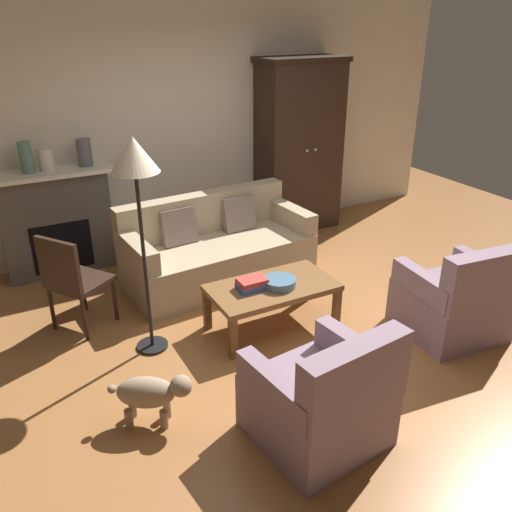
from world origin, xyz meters
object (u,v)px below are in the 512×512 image
Objects in this scene: book_stack at (252,284)px; armchair_near_left at (322,401)px; armoire at (299,146)px; couch at (217,251)px; mantel_vase_jade at (26,158)px; side_chair_wooden at (71,277)px; floor_lamp at (135,169)px; armchair_near_right at (455,302)px; dog at (151,393)px; mantel_vase_slate at (84,153)px; fireplace at (56,221)px; coffee_table at (272,291)px; mantel_vase_cream at (46,160)px; fruit_bowl at (279,282)px.

armchair_near_left is at bearing -98.93° from book_stack.
armoire is 1.93m from couch.
mantel_vase_jade is 0.34× the size of side_chair_wooden.
floor_lamp is at bearing -72.94° from mantel_vase_jade.
mantel_vase_jade reaches higher than book_stack.
armchair_near_right is (1.36, -1.93, -0.00)m from couch.
mantel_vase_slate is at bearing 84.43° from dog.
book_stack is 0.14× the size of floor_lamp.
armchair_near_right is (2.95, -2.89, -0.96)m from mantel_vase_jade.
fireplace is 2.15m from floor_lamp.
coffee_table is 2.48m from mantel_vase_slate.
coffee_table is 1.22× the size of side_chair_wooden.
armchair_near_left is 0.50× the size of floor_lamp.
armoire is at bearing -1.34° from mantel_vase_slate.
coffee_table is 1.72m from side_chair_wooden.
couch is 2.48m from armchair_near_left.
couch is 1.11× the size of floor_lamp.
side_chair_wooden reaches higher than armchair_near_left.
mantel_vase_slate is 0.31× the size of side_chair_wooden.
armchair_near_left is at bearing -73.24° from fireplace.
mantel_vase_cream is (-2.95, 0.06, 0.18)m from armoire.
couch is 7.81× the size of book_stack.
side_chair_wooden is at bearing 129.93° from floor_lamp.
mantel_vase_jade reaches higher than mantel_vase_cream.
armoire is 2.59m from fruit_bowl.
couch is at bearing -34.30° from mantel_vase_cream.
fireplace reaches higher than couch.
couch is at bearing -31.16° from mantel_vase_jade.
side_chair_wooden is 1.76× the size of dog.
mantel_vase_cream is at bearing 178.83° from armoire.
couch is (-1.55, -0.90, -0.74)m from armoire.
fruit_bowl is at bearing -86.24° from couch.
fireplace is 0.60× the size of armoire.
fruit_bowl is 0.32× the size of armchair_near_left.
couch reaches higher than dog.
side_chair_wooden is 0.51× the size of floor_lamp.
side_chair_wooden is at bearing 117.91° from armchair_near_left.
mantel_vase_slate reaches higher than armchair_near_left.
mantel_vase_cream is at bearing 124.80° from coffee_table.
fireplace is 2.46× the size of dog.
armchair_near_left is (-0.45, -1.30, -0.14)m from fruit_bowl.
armoire is 3.98m from dog.
armoire is 2.33× the size of side_chair_wooden.
side_chair_wooden reaches higher than fruit_bowl.
couch is 1.80× the size of coffee_table.
coffee_table is at bearing 136.81° from fruit_bowl.
couch is (1.40, -0.97, -0.25)m from fireplace.
armchair_near_left is at bearing -163.53° from armchair_near_right.
book_stack is at bearing 150.71° from armchair_near_right.
fruit_bowl is (0.08, -1.15, 0.14)m from couch.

